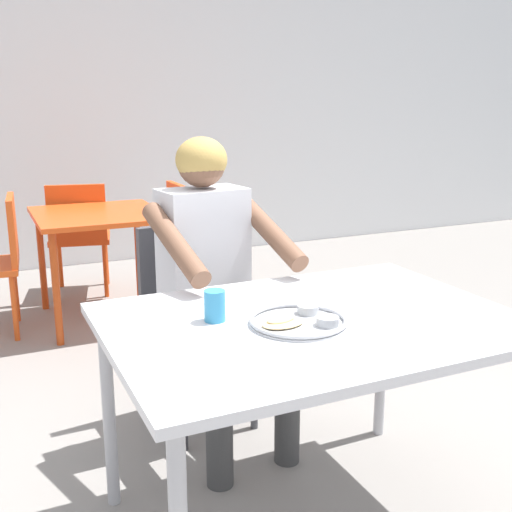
% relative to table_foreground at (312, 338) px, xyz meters
% --- Properties ---
extents(back_wall, '(12.00, 0.12, 3.40)m').
position_rel_table_foreground_xyz_m(back_wall, '(0.01, 3.90, 1.03)').
color(back_wall, white).
rests_on(back_wall, ground).
extents(table_foreground, '(1.26, 0.90, 0.74)m').
position_rel_table_foreground_xyz_m(table_foreground, '(0.00, 0.00, 0.00)').
color(table_foreground, silver).
rests_on(table_foreground, ground).
extents(thali_tray, '(0.30, 0.30, 0.03)m').
position_rel_table_foreground_xyz_m(thali_tray, '(-0.06, -0.03, 0.08)').
color(thali_tray, '#B7BABF').
rests_on(thali_tray, table_foreground).
extents(drinking_cup, '(0.07, 0.07, 0.10)m').
position_rel_table_foreground_xyz_m(drinking_cup, '(-0.28, 0.11, 0.12)').
color(drinking_cup, '#338CBF').
rests_on(drinking_cup, table_foreground).
extents(chair_foreground, '(0.46, 0.45, 0.87)m').
position_rel_table_foreground_xyz_m(chair_foreground, '(-0.09, 0.88, -0.16)').
color(chair_foreground, '#3F3F44').
rests_on(chair_foreground, ground).
extents(diner_foreground, '(0.54, 0.58, 1.25)m').
position_rel_table_foreground_xyz_m(diner_foreground, '(-0.07, 0.66, 0.08)').
color(diner_foreground, '#3F3F3F').
rests_on(diner_foreground, ground).
extents(table_background_red, '(0.78, 0.84, 0.70)m').
position_rel_table_foreground_xyz_m(table_background_red, '(-0.20, 2.36, -0.05)').
color(table_background_red, '#E04C19').
rests_on(table_background_red, ground).
extents(chair_red_right, '(0.42, 0.38, 0.86)m').
position_rel_table_foreground_xyz_m(chair_red_right, '(0.42, 2.33, -0.17)').
color(chair_red_right, '#DB4C17').
rests_on(chair_red_right, ground).
extents(chair_red_far, '(0.50, 0.49, 0.83)m').
position_rel_table_foreground_xyz_m(chair_red_far, '(-0.24, 2.93, -0.19)').
color(chair_red_far, '#D64917').
rests_on(chair_red_far, ground).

